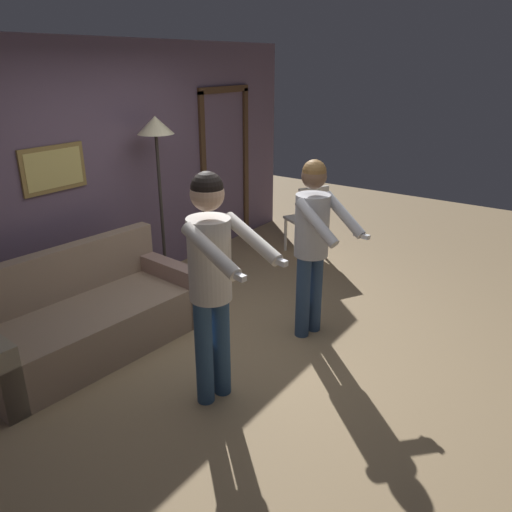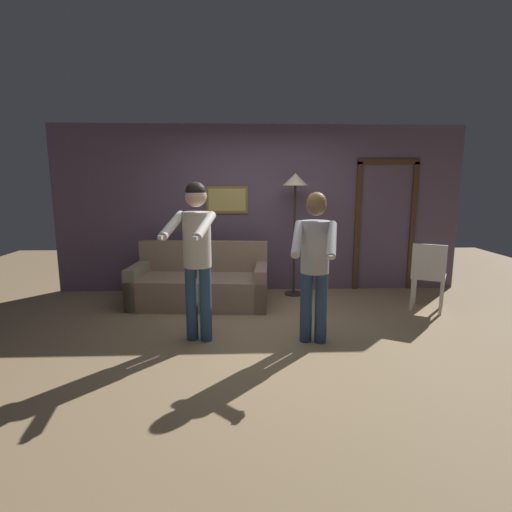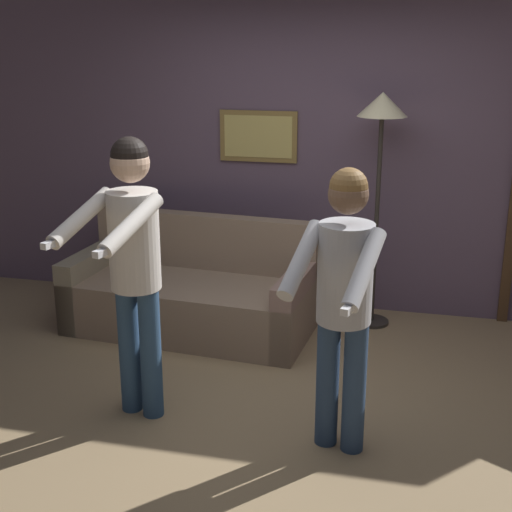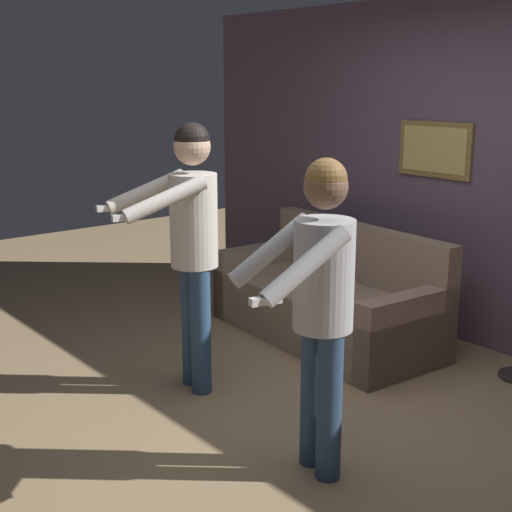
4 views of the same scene
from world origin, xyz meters
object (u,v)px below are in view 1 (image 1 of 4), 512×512
object	(u,v)px
person_standing_left	(212,270)
person_standing_right	(313,235)
torchiere_lamp	(157,142)
dining_chair_distant	(308,216)
couch	(87,320)

from	to	relation	value
person_standing_left	person_standing_right	bearing A→B (deg)	-4.44
torchiere_lamp	dining_chair_distant	xyz separation A→B (m)	(1.69, -0.88, -1.07)
person_standing_right	person_standing_left	bearing A→B (deg)	175.56
person_standing_right	dining_chair_distant	world-z (taller)	person_standing_right
person_standing_right	torchiere_lamp	bearing A→B (deg)	88.79
person_standing_left	dining_chair_distant	distance (m)	3.16
person_standing_left	person_standing_right	xyz separation A→B (m)	(1.25, -0.10, -0.08)
torchiere_lamp	person_standing_left	bearing A→B (deg)	-125.59
person_standing_left	person_standing_right	world-z (taller)	person_standing_left
person_standing_left	couch	bearing A→B (deg)	94.57
couch	torchiere_lamp	world-z (taller)	torchiere_lamp
couch	person_standing_left	size ratio (longest dim) A/B	1.14
person_standing_right	dining_chair_distant	bearing A→B (deg)	30.30
person_standing_left	person_standing_right	size ratio (longest dim) A/B	1.06
torchiere_lamp	dining_chair_distant	size ratio (longest dim) A/B	2.00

